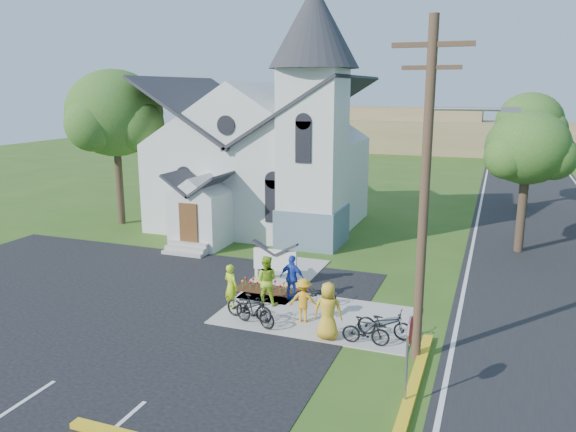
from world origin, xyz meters
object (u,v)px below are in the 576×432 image
at_px(cyclist_3, 303,300).
at_px(bike_4, 385,323).
at_px(cyclist_2, 292,278).
at_px(bike_3, 366,331).
at_px(cyclist_1, 266,280).
at_px(bike_2, 316,293).
at_px(cyclist_4, 328,311).
at_px(church_sign, 275,261).
at_px(utility_pole, 427,184).
at_px(bike_1, 255,311).
at_px(cyclist_0, 231,286).
at_px(stop_sign, 409,342).
at_px(bike_0, 249,306).

height_order(cyclist_3, bike_4, cyclist_3).
xyz_separation_m(cyclist_2, bike_3, (3.52, -2.80, -0.44)).
xyz_separation_m(cyclist_1, bike_3, (4.31, -2.05, -0.49)).
relative_size(bike_2, cyclist_4, 0.83).
distance_m(cyclist_1, cyclist_2, 1.09).
height_order(church_sign, cyclist_1, cyclist_1).
bearing_deg(cyclist_1, bike_2, -169.09).
bearing_deg(church_sign, cyclist_1, -76.49).
height_order(cyclist_3, cyclist_4, cyclist_4).
xyz_separation_m(utility_pole, bike_1, (-5.61, 0.43, -4.81)).
height_order(cyclist_0, cyclist_3, cyclist_0).
height_order(stop_sign, cyclist_0, stop_sign).
height_order(cyclist_2, cyclist_4, cyclist_4).
bearing_deg(utility_pole, bike_1, 175.64).
relative_size(stop_sign, bike_3, 1.62).
xyz_separation_m(church_sign, bike_1, (0.95, -4.27, -0.44)).
xyz_separation_m(utility_pole, cyclist_0, (-7.06, 1.55, -4.50)).
bearing_deg(church_sign, utility_pole, -35.60).
xyz_separation_m(church_sign, bike_0, (0.57, -3.88, -0.48)).
distance_m(church_sign, bike_1, 4.40).
distance_m(cyclist_1, cyclist_4, 3.68).
height_order(utility_pole, bike_0, utility_pole).
height_order(bike_1, bike_3, bike_1).
distance_m(cyclist_0, bike_3, 5.52).
distance_m(church_sign, bike_2, 2.91).
distance_m(cyclist_1, bike_1, 2.02).
relative_size(bike_2, cyclist_3, 1.02).
relative_size(cyclist_1, bike_4, 1.04).
xyz_separation_m(cyclist_4, bike_4, (1.72, 0.76, -0.48)).
xyz_separation_m(church_sign, cyclist_0, (-0.50, -3.15, -0.13)).
bearing_deg(bike_2, bike_1, 147.58).
height_order(church_sign, stop_sign, stop_sign).
bearing_deg(utility_pole, cyclist_2, 149.14).
xyz_separation_m(utility_pole, bike_3, (-1.69, 0.31, -4.89)).
relative_size(utility_pole, cyclist_2, 5.58).
bearing_deg(bike_4, bike_3, 150.31).
bearing_deg(bike_2, cyclist_4, -159.58).
xyz_separation_m(church_sign, bike_4, (5.33, -3.64, -0.49)).
relative_size(church_sign, bike_3, 1.44).
bearing_deg(cyclist_4, church_sign, -60.21).
bearing_deg(cyclist_2, bike_3, 151.15).
relative_size(cyclist_0, bike_2, 1.06).
xyz_separation_m(church_sign, stop_sign, (6.63, -7.40, 0.75)).
height_order(utility_pole, cyclist_4, utility_pole).
distance_m(utility_pole, cyclist_4, 5.30).
height_order(utility_pole, cyclist_3, utility_pole).
height_order(bike_2, bike_3, bike_3).
relative_size(church_sign, cyclist_0, 1.30).
bearing_deg(cyclist_0, bike_4, -164.71).
distance_m(bike_2, cyclist_3, 1.74).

